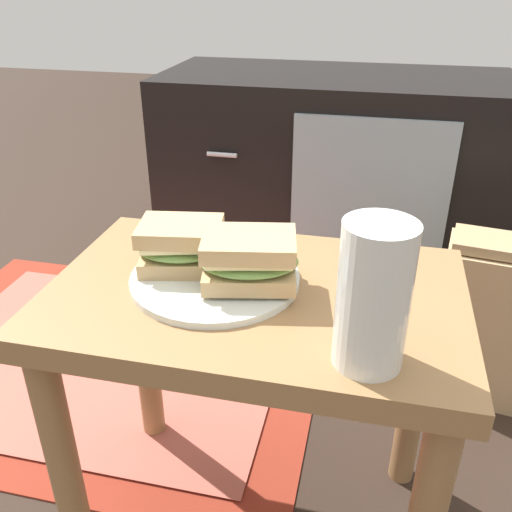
{
  "coord_description": "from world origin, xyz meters",
  "views": [
    {
      "loc": [
        0.14,
        -0.62,
        0.85
      ],
      "look_at": [
        0.0,
        0.0,
        0.51
      ],
      "focal_mm": 38.9,
      "sensor_mm": 36.0,
      "label": 1
    }
  ],
  "objects": [
    {
      "name": "plate",
      "position": [
        -0.06,
        0.01,
        0.47
      ],
      "size": [
        0.23,
        0.23,
        0.01
      ],
      "primitive_type": "cylinder",
      "color": "silver",
      "rests_on": "side_table"
    },
    {
      "name": "sandwich_back",
      "position": [
        -0.01,
        -0.01,
        0.51
      ],
      "size": [
        0.15,
        0.12,
        0.07
      ],
      "color": "tan",
      "rests_on": "plate"
    },
    {
      "name": "beer_glass",
      "position": [
        0.15,
        -0.12,
        0.54
      ],
      "size": [
        0.08,
        0.08,
        0.17
      ],
      "color": "silver",
      "rests_on": "side_table"
    },
    {
      "name": "paper_bag",
      "position": [
        0.42,
        0.43,
        0.18
      ],
      "size": [
        0.26,
        0.18,
        0.37
      ],
      "color": "tan",
      "rests_on": "ground"
    },
    {
      "name": "sandwich_front",
      "position": [
        -0.11,
        0.02,
        0.5
      ],
      "size": [
        0.14,
        0.11,
        0.07
      ],
      "color": "tan",
      "rests_on": "plate"
    },
    {
      "name": "tv_cabinet",
      "position": [
        0.01,
        0.95,
        0.29
      ],
      "size": [
        0.96,
        0.46,
        0.58
      ],
      "color": "black",
      "rests_on": "ground"
    },
    {
      "name": "area_rug",
      "position": [
        -0.45,
        0.34,
        0.0
      ],
      "size": [
        1.03,
        0.79,
        0.01
      ],
      "color": "maroon",
      "rests_on": "ground"
    },
    {
      "name": "side_table",
      "position": [
        0.0,
        0.0,
        0.37
      ],
      "size": [
        0.56,
        0.36,
        0.46
      ],
      "color": "olive",
      "rests_on": "ground"
    }
  ]
}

